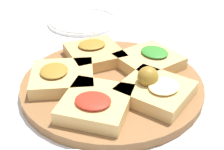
# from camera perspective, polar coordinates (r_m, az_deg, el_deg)

# --- Properties ---
(ground_plane) EXTENTS (3.00, 3.00, 0.00)m
(ground_plane) POSITION_cam_1_polar(r_m,az_deg,el_deg) (0.73, 0.00, -2.35)
(ground_plane) COLOR silver
(serving_board) EXTENTS (0.42, 0.42, 0.02)m
(serving_board) POSITION_cam_1_polar(r_m,az_deg,el_deg) (0.72, 0.00, -1.67)
(serving_board) COLOR brown
(serving_board) RESTS_ON ground_plane
(focaccia_slice_0) EXTENTS (0.16, 0.16, 0.04)m
(focaccia_slice_0) POSITION_cam_1_polar(r_m,az_deg,el_deg) (0.62, -2.96, -5.19)
(focaccia_slice_0) COLOR tan
(focaccia_slice_0) RESTS_ON serving_board
(focaccia_slice_1) EXTENTS (0.15, 0.14, 0.06)m
(focaccia_slice_1) POSITION_cam_1_polar(r_m,az_deg,el_deg) (0.66, 7.90, -2.49)
(focaccia_slice_1) COLOR tan
(focaccia_slice_1) RESTS_ON serving_board
(focaccia_slice_2) EXTENTS (0.17, 0.18, 0.04)m
(focaccia_slice_2) POSITION_cam_1_polar(r_m,az_deg,el_deg) (0.77, 6.83, 2.71)
(focaccia_slice_2) COLOR tan
(focaccia_slice_2) RESTS_ON serving_board
(focaccia_slice_3) EXTENTS (0.19, 0.19, 0.04)m
(focaccia_slice_3) POSITION_cam_1_polar(r_m,az_deg,el_deg) (0.80, -3.27, 4.01)
(focaccia_slice_3) COLOR tan
(focaccia_slice_3) RESTS_ON serving_board
(focaccia_slice_4) EXTENTS (0.19, 0.18, 0.04)m
(focaccia_slice_4) POSITION_cam_1_polar(r_m,az_deg,el_deg) (0.71, -9.17, -0.35)
(focaccia_slice_4) COLOR tan
(focaccia_slice_4) RESTS_ON serving_board
(plate_left) EXTENTS (0.24, 0.24, 0.02)m
(plate_left) POSITION_cam_1_polar(r_m,az_deg,el_deg) (1.08, -5.27, 9.86)
(plate_left) COLOR white
(plate_left) RESTS_ON ground_plane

